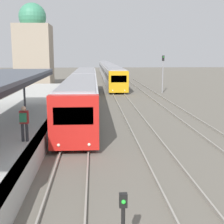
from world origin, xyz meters
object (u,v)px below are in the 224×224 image
signal_post_near (123,218)px  signal_mast_far (163,70)px  train_near (83,88)px  person_on_platform (24,121)px  train_far (108,70)px

signal_post_near → signal_mast_far: bearing=76.0°
train_near → person_on_platform: bearing=-97.5°
train_far → signal_post_near: 62.05m
train_far → signal_mast_far: size_ratio=12.19×
train_far → signal_post_near: size_ratio=35.15×
train_far → train_near: bearing=-96.3°
signal_post_near → train_near: bearing=94.1°
person_on_platform → train_far: train_far is taller
person_on_platform → train_near: 16.84m
person_on_platform → signal_mast_far: (12.32, 26.36, 1.08)m
train_near → signal_post_near: 23.97m
person_on_platform → signal_post_near: (3.92, -7.21, -0.96)m
signal_post_near → signal_mast_far: signal_mast_far is taller
train_near → signal_mast_far: bearing=43.7°
train_near → train_far: (4.20, 38.09, -0.03)m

